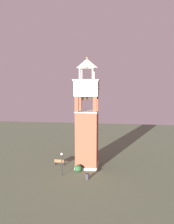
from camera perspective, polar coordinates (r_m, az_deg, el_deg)
The scene contains 7 objects.
ground at distance 36.36m, azimuth 0.00°, elevation -14.07°, with size 80.00×80.00×0.00m, color #5B664C.
clock_tower at distance 34.45m, azimuth -0.00°, elevation -3.00°, with size 3.94×3.94×17.40m.
park_bench at distance 37.03m, azimuth -7.30°, elevation -12.94°, with size 0.55×1.63×0.95m.
lamp_post at distance 32.25m, azimuth -6.65°, elevation -12.35°, with size 0.36×0.36×3.44m.
trash_bin at distance 31.69m, azimuth 0.07°, elevation -16.58°, with size 0.52×0.52×0.80m, color #2D2D33.
shrub_near_entry at distance 34.17m, azimuth -2.30°, elevation -14.59°, with size 1.17×1.17×1.02m, color #234C28.
shrub_left_of_tower at distance 40.86m, azimuth 0.67°, elevation -11.10°, with size 1.04×1.04×0.75m, color #234C28.
Camera 1 is at (33.64, 4.38, 13.10)m, focal length 34.71 mm.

